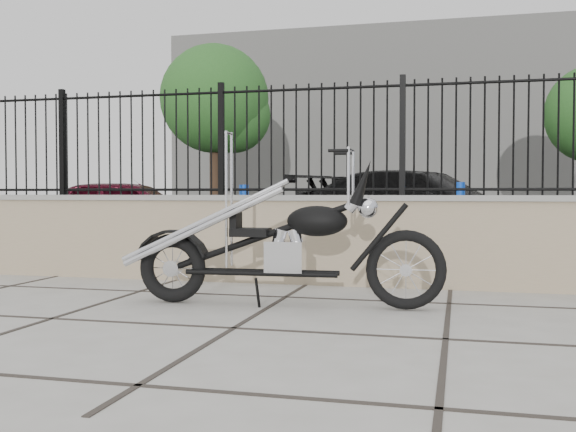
{
  "coord_description": "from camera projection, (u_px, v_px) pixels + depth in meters",
  "views": [
    {
      "loc": [
        1.58,
        -4.6,
        0.99
      ],
      "look_at": [
        0.07,
        1.32,
        0.77
      ],
      "focal_mm": 42.0,
      "sensor_mm": 36.0,
      "label": 1
    }
  ],
  "objects": [
    {
      "name": "ground_plane",
      "position": [
        234.0,
        328.0,
        4.88
      ],
      "size": [
        90.0,
        90.0,
        0.0
      ],
      "primitive_type": "plane",
      "color": "#99968E",
      "rests_on": "ground"
    },
    {
      "name": "parking_lot",
      "position": [
        395.0,
        232.0,
        16.99
      ],
      "size": [
        30.0,
        30.0,
        0.0
      ],
      "primitive_type": "plane",
      "color": "black",
      "rests_on": "ground"
    },
    {
      "name": "retaining_wall",
      "position": [
        309.0,
        239.0,
        7.29
      ],
      "size": [
        14.0,
        0.36,
        0.96
      ],
      "primitive_type": "cube",
      "color": "gray",
      "rests_on": "ground_plane"
    },
    {
      "name": "iron_fence",
      "position": [
        309.0,
        139.0,
        7.25
      ],
      "size": [
        14.0,
        0.08,
        1.2
      ],
      "primitive_type": "cube",
      "color": "black",
      "rests_on": "retaining_wall"
    },
    {
      "name": "background_building",
      "position": [
        424.0,
        126.0,
        30.4
      ],
      "size": [
        22.0,
        6.0,
        8.0
      ],
      "primitive_type": "cube",
      "color": "beige",
      "rests_on": "ground_plane"
    },
    {
      "name": "chopper_motorcycle",
      "position": [
        279.0,
        217.0,
        5.83
      ],
      "size": [
        2.6,
        0.59,
        1.55
      ],
      "primitive_type": null,
      "rotation": [
        0.0,
        0.0,
        0.05
      ],
      "color": "black",
      "rests_on": "ground_plane"
    },
    {
      "name": "car_red",
      "position": [
        130.0,
        213.0,
        12.17
      ],
      "size": [
        3.86,
        2.07,
        1.25
      ],
      "primitive_type": "imported",
      "rotation": [
        0.0,
        0.0,
        1.74
      ],
      "color": "#440917",
      "rests_on": "parking_lot"
    },
    {
      "name": "car_black",
      "position": [
        423.0,
        210.0,
        11.36
      ],
      "size": [
        5.09,
        3.55,
        1.37
      ],
      "primitive_type": "imported",
      "rotation": [
        0.0,
        0.0,
        1.19
      ],
      "color": "black",
      "rests_on": "parking_lot"
    },
    {
      "name": "bollard_a",
      "position": [
        244.0,
        224.0,
        9.48
      ],
      "size": [
        0.16,
        0.16,
        1.1
      ],
      "primitive_type": "cylinder",
      "rotation": [
        0.0,
        0.0,
        -0.29
      ],
      "color": "blue",
      "rests_on": "ground_plane"
    },
    {
      "name": "bollard_b",
      "position": [
        460.0,
        223.0,
        9.25
      ],
      "size": [
        0.17,
        0.17,
        1.13
      ],
      "primitive_type": "cylinder",
      "rotation": [
        0.0,
        0.0,
        0.25
      ],
      "color": "#0C1BB7",
      "rests_on": "ground_plane"
    },
    {
      "name": "tree_left",
      "position": [
        214.0,
        94.0,
        22.49
      ],
      "size": [
        3.63,
        3.63,
        6.12
      ],
      "rotation": [
        0.0,
        0.0,
        -0.36
      ],
      "color": "#382619",
      "rests_on": "ground_plane"
    }
  ]
}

